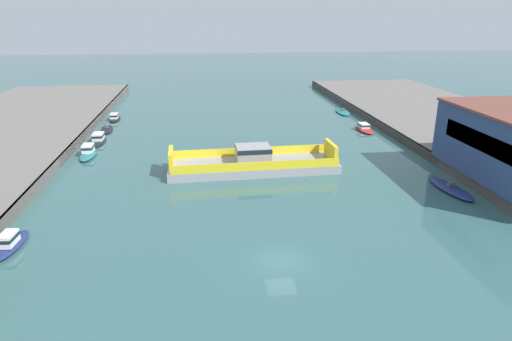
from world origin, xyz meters
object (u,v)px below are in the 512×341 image
at_px(moored_boat_upstream_b, 98,139).
at_px(moored_boat_far_left, 107,129).
at_px(chain_ferry, 253,163).
at_px(moored_boat_mid_right, 451,189).
at_px(moored_boat_near_left, 115,117).
at_px(moored_boat_far_right, 343,112).
at_px(moored_boat_upstream_a, 364,128).
at_px(moored_boat_near_right, 88,152).
at_px(moored_boat_mid_left, 11,242).

bearing_deg(moored_boat_upstream_b, moored_boat_far_left, 90.49).
bearing_deg(chain_ferry, moored_boat_mid_right, -24.23).
relative_size(moored_boat_far_left, moored_boat_upstream_b, 0.97).
bearing_deg(moored_boat_near_left, moored_boat_upstream_b, -89.54).
xyz_separation_m(chain_ferry, moored_boat_far_right, (22.33, 32.79, -0.82)).
xyz_separation_m(moored_boat_mid_right, moored_boat_upstream_a, (-0.15, 28.11, 0.17)).
bearing_deg(moored_boat_near_left, chain_ferry, -54.44).
height_order(moored_boat_upstream_a, moored_boat_upstream_b, moored_boat_upstream_b).
relative_size(moored_boat_mid_right, moored_boat_far_right, 1.10).
relative_size(chain_ferry, moored_boat_upstream_a, 3.57).
height_order(moored_boat_far_left, moored_boat_far_right, moored_boat_far_left).
height_order(moored_boat_mid_right, moored_boat_far_right, moored_boat_mid_right).
distance_m(moored_boat_near_left, moored_boat_far_right, 45.15).
bearing_deg(moored_boat_near_right, moored_boat_far_right, 27.79).
height_order(chain_ferry, moored_boat_mid_right, chain_ferry).
bearing_deg(moored_boat_upstream_b, moored_boat_near_left, 90.46).
xyz_separation_m(moored_boat_mid_left, moored_boat_upstream_a, (44.83, 35.93, -0.15)).
bearing_deg(moored_boat_near_left, moored_boat_far_right, 1.12).
bearing_deg(moored_boat_mid_right, moored_boat_far_right, 89.21).
bearing_deg(moored_boat_far_left, moored_boat_near_left, 90.44).
relative_size(chain_ferry, moored_boat_far_right, 3.12).
distance_m(moored_boat_mid_right, moored_boat_far_right, 42.58).
relative_size(moored_boat_near_right, moored_boat_far_left, 0.97).
relative_size(chain_ferry, moored_boat_upstream_b, 3.31).
xyz_separation_m(moored_boat_far_left, moored_boat_upstream_b, (0.07, -7.66, 0.33)).
bearing_deg(moored_boat_near_left, moored_boat_mid_left, -90.50).
relative_size(moored_boat_far_right, moored_boat_upstream_b, 1.06).
bearing_deg(moored_boat_mid_left, moored_boat_near_left, 89.50).
bearing_deg(moored_boat_upstream_a, moored_boat_mid_right, -89.69).
xyz_separation_m(moored_boat_near_left, moored_boat_upstream_a, (44.40, -13.59, -0.04)).
xyz_separation_m(moored_boat_near_right, moored_boat_mid_left, (-0.59, -26.69, -0.01)).
bearing_deg(moored_boat_upstream_a, moored_boat_upstream_b, -177.30).
distance_m(moored_boat_near_right, moored_boat_upstream_a, 45.20).
bearing_deg(moored_boat_mid_right, moored_boat_near_right, 156.98).
distance_m(moored_boat_mid_right, moored_boat_far_left, 55.80).
distance_m(chain_ferry, moored_boat_upstream_a, 28.32).
bearing_deg(moored_boat_upstream_a, moored_boat_near_right, -168.20).
height_order(moored_boat_near_left, moored_boat_mid_left, moored_boat_mid_left).
relative_size(moored_boat_near_right, moored_boat_upstream_a, 1.02).
height_order(moored_boat_near_left, moored_boat_near_right, moored_boat_near_right).
distance_m(moored_boat_near_right, moored_boat_mid_right, 48.24).
distance_m(chain_ferry, moored_boat_near_right, 24.41).
relative_size(moored_boat_near_right, moored_boat_mid_left, 1.11).
bearing_deg(moored_boat_upstream_a, chain_ferry, -139.68).
xyz_separation_m(chain_ferry, moored_boat_upstream_b, (-22.68, 16.23, -0.47)).
height_order(moored_boat_mid_left, moored_boat_far_left, moored_boat_mid_left).
distance_m(chain_ferry, moored_boat_mid_left, 29.16).
relative_size(chain_ferry, moored_boat_mid_left, 3.88).
distance_m(moored_boat_mid_left, moored_boat_far_right, 67.95).
bearing_deg(moored_boat_mid_left, chain_ferry, 37.15).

